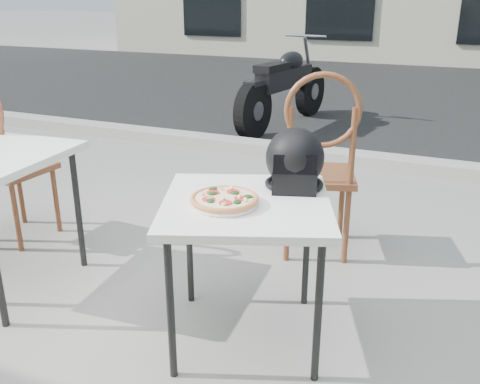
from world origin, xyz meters
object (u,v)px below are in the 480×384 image
at_px(pizza, 224,199).
at_px(plate, 224,203).
at_px(helmet, 295,162).
at_px(cafe_chair_side, 0,152).
at_px(cafe_table_main, 246,214).
at_px(cafe_chair_main, 319,157).
at_px(motorcycle, 285,88).

bearing_deg(pizza, plate, -107.96).
relative_size(helmet, cafe_chair_side, 0.32).
distance_m(cafe_table_main, cafe_chair_side, 1.85).
relative_size(pizza, cafe_chair_side, 0.28).
distance_m(plate, cafe_chair_side, 1.80).
height_order(cafe_table_main, cafe_chair_main, cafe_chair_main).
distance_m(pizza, motorcycle, 4.42).
bearing_deg(helmet, plate, -138.93).
bearing_deg(plate, cafe_table_main, 51.40).
height_order(pizza, cafe_chair_main, cafe_chair_main).
xyz_separation_m(plate, cafe_chair_main, (0.13, 1.03, -0.06)).
bearing_deg(cafe_chair_side, pizza, 169.09).
relative_size(cafe_chair_side, motorcycle, 0.52).
bearing_deg(cafe_chair_main, helmet, 77.61).
distance_m(helmet, cafe_chair_side, 1.96).
xyz_separation_m(cafe_chair_side, motorcycle, (0.56, 3.81, -0.14)).
xyz_separation_m(plate, cafe_chair_side, (-1.75, 0.44, -0.09)).
height_order(cafe_table_main, cafe_chair_side, cafe_chair_side).
relative_size(cafe_chair_main, motorcycle, 0.54).
height_order(cafe_table_main, helmet, helmet).
bearing_deg(helmet, motorcycle, 91.50).
distance_m(cafe_chair_side, motorcycle, 3.86).
distance_m(cafe_chair_main, motorcycle, 3.48).
relative_size(plate, cafe_chair_side, 0.33).
bearing_deg(plate, helmet, 59.04).
xyz_separation_m(pizza, helmet, (0.20, 0.33, 0.09)).
distance_m(cafe_table_main, cafe_chair_main, 0.95).
height_order(helmet, cafe_chair_main, cafe_chair_main).
xyz_separation_m(cafe_table_main, plate, (-0.07, -0.08, 0.07)).
xyz_separation_m(cafe_chair_main, motorcycle, (-1.32, 3.22, -0.17)).
bearing_deg(cafe_chair_side, plate, 169.08).
height_order(pizza, motorcycle, motorcycle).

